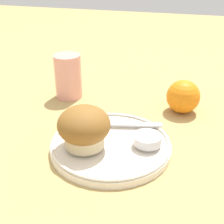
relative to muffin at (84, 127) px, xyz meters
The scene contains 8 objects.
ground_plane 0.07m from the muffin, 28.90° to the left, with size 3.00×3.00×0.00m, color tan.
plate 0.07m from the muffin, 31.13° to the left, with size 0.24×0.24×0.02m.
muffin is the anchor object (origin of this frame).
cream_ramekin 0.13m from the muffin, 17.37° to the left, with size 0.06×0.06×0.02m.
berry_pair 0.09m from the muffin, 80.74° to the left, with size 0.02×0.01×0.01m.
butter_knife 0.12m from the muffin, 58.51° to the left, with size 0.16×0.05×0.00m.
orange_fruit 0.29m from the muffin, 53.28° to the left, with size 0.08×0.08×0.08m.
juice_glass 0.27m from the muffin, 118.51° to the left, with size 0.07×0.07×0.12m.
Camera 1 is at (0.15, -0.50, 0.36)m, focal length 50.00 mm.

